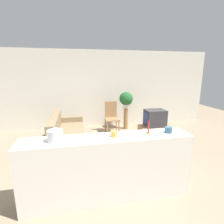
{
  "coord_description": "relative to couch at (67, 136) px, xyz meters",
  "views": [
    {
      "loc": [
        -0.43,
        -2.79,
        1.97
      ],
      "look_at": [
        0.54,
        1.94,
        0.85
      ],
      "focal_mm": 28.0,
      "sensor_mm": 36.0,
      "label": 1
    }
  ],
  "objects": [
    {
      "name": "plant_stand",
      "position": [
        1.96,
        1.16,
        0.07
      ],
      "size": [
        0.15,
        0.15,
        0.75
      ],
      "color": "#9E754C",
      "rests_on": "ground_plane"
    },
    {
      "name": "coffee_tin",
      "position": [
        1.71,
        -2.13,
        0.77
      ],
      "size": [
        0.12,
        0.12,
        0.09
      ],
      "color": "#335B75",
      "rests_on": "foreground_counter"
    },
    {
      "name": "television",
      "position": [
        2.5,
        0.01,
        0.36
      ],
      "size": [
        0.58,
        0.44,
        0.48
      ],
      "color": "#333338",
      "rests_on": "tv_stand"
    },
    {
      "name": "foreground_counter",
      "position": [
        0.73,
        -2.13,
        0.21
      ],
      "size": [
        2.56,
        0.44,
        1.02
      ],
      "color": "white",
      "rests_on": "ground_plane"
    },
    {
      "name": "couch",
      "position": [
        0.0,
        0.0,
        0.0
      ],
      "size": [
        0.84,
        1.75,
        0.85
      ],
      "color": "#847051",
      "rests_on": "ground_plane"
    },
    {
      "name": "candle_jar",
      "position": [
        0.83,
        -2.13,
        0.76
      ],
      "size": [
        0.1,
        0.1,
        0.09
      ],
      "color": "gold",
      "rests_on": "foreground_counter"
    },
    {
      "name": "decorative_bowl",
      "position": [
        -0.01,
        -2.13,
        0.8
      ],
      "size": [
        0.22,
        0.22,
        0.21
      ],
      "color": "silver",
      "rests_on": "foreground_counter"
    },
    {
      "name": "wall_back",
      "position": [
        0.73,
        1.69,
        1.05
      ],
      "size": [
        9.0,
        0.06,
        2.7
      ],
      "color": "silver",
      "rests_on": "ground_plane"
    },
    {
      "name": "ground_plane",
      "position": [
        0.73,
        -1.74,
        -0.3
      ],
      "size": [
        14.0,
        14.0,
        0.0
      ],
      "primitive_type": "plane",
      "color": "gray"
    },
    {
      "name": "wooden_chair",
      "position": [
        1.41,
        0.93,
        0.25
      ],
      "size": [
        0.44,
        0.44,
        1.01
      ],
      "color": "#9E754C",
      "rests_on": "ground_plane"
    },
    {
      "name": "tv_stand",
      "position": [
        2.51,
        0.01,
        -0.09
      ],
      "size": [
        0.87,
        0.46,
        0.42
      ],
      "color": "#9E754C",
      "rests_on": "ground_plane"
    },
    {
      "name": "candlestick",
      "position": [
        1.37,
        -2.13,
        0.79
      ],
      "size": [
        0.07,
        0.07,
        0.21
      ],
      "color": "#B7933D",
      "rests_on": "foreground_counter"
    },
    {
      "name": "potted_plant",
      "position": [
        1.96,
        1.16,
        0.75
      ],
      "size": [
        0.46,
        0.46,
        0.55
      ],
      "color": "white",
      "rests_on": "plant_stand"
    }
  ]
}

